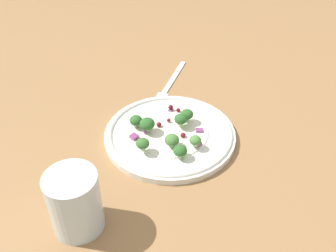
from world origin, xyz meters
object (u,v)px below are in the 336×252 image
Objects in this scene: fork at (170,83)px; water_glass at (75,202)px; plate at (168,134)px; broccoli_floret_0 at (147,124)px; broccoli_floret_1 at (136,121)px; broccoli_floret_2 at (180,151)px.

water_glass reaches higher than fork.
plate is 19.13cm from fork.
plate is 24.24cm from water_glass.
plate is at bearing 13.58° from broccoli_floret_0.
water_glass is (-6.37, -40.91, 4.69)cm from fork.
water_glass reaches higher than broccoli_floret_1.
plate is 2.50× the size of water_glass.
plate is 8.58× the size of broccoli_floret_0.
plate is 7.55cm from broccoli_floret_2.
broccoli_floret_1 is (-6.20, 0.25, 2.05)cm from plate.
fork is at bearing 80.03° from broccoli_floret_1.
plate reaches higher than fork.
broccoli_floret_2 is (3.31, -6.51, 1.93)cm from plate.
broccoli_floret_0 is 9.03cm from broccoli_floret_2.
broccoli_floret_1 reaches higher than plate.
water_glass is at bearing -129.09° from broccoli_floret_2.
broccoli_floret_1 is 0.13× the size of fork.
broccoli_floret_1 is at bearing 144.56° from broccoli_floret_2.
broccoli_floret_2 is (9.51, -6.76, -0.13)cm from broccoli_floret_1.
fork is at bearing 103.78° from broccoli_floret_2.
broccoli_floret_2 reaches higher than plate.
broccoli_floret_2 is at bearing 50.91° from water_glass.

